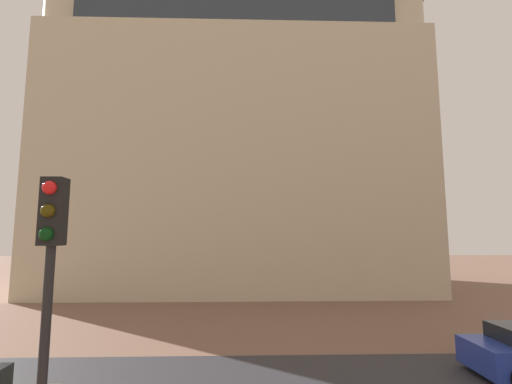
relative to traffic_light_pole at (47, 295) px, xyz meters
The scene contains 2 objects.
landmark_building 25.94m from the traffic_light_pole, 86.32° to the left, with size 28.08×13.88×37.42m.
traffic_light_pole is the anchor object (origin of this frame).
Camera 1 is at (0.13, 0.53, 4.26)m, focal length 24.74 mm.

